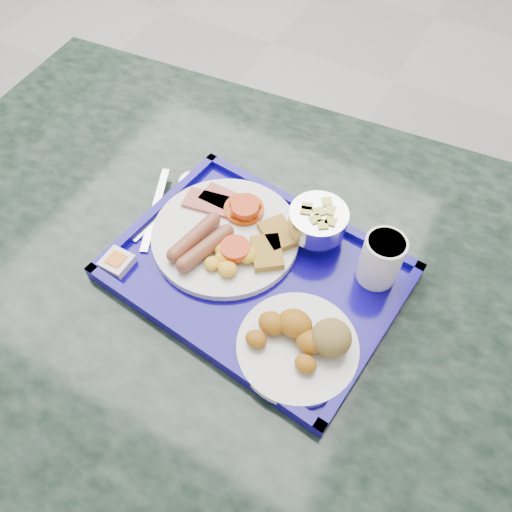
{
  "coord_description": "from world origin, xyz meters",
  "views": [
    {
      "loc": [
        1.08,
        -1.48,
        1.48
      ],
      "look_at": [
        0.88,
        -1.11,
        0.87
      ],
      "focal_mm": 35.0,
      "sensor_mm": 36.0,
      "label": 1
    }
  ],
  "objects": [
    {
      "name": "floor",
      "position": [
        0.0,
        0.0,
        0.0
      ],
      "size": [
        6.0,
        6.0,
        0.0
      ],
      "primitive_type": "plane",
      "color": "gray",
      "rests_on": "ground"
    },
    {
      "name": "fruit_bowl",
      "position": [
        0.93,
        -1.0,
        0.87
      ],
      "size": [
        0.09,
        0.09,
        0.07
      ],
      "color": "#B8B8BB",
      "rests_on": "tray"
    },
    {
      "name": "main_plate",
      "position": [
        0.81,
        -1.07,
        0.84
      ],
      "size": [
        0.24,
        0.24,
        0.04
      ],
      "rotation": [
        0.0,
        0.0,
        -0.33
      ],
      "color": "white",
      "rests_on": "tray"
    },
    {
      "name": "bread_plate",
      "position": [
        1.0,
        -1.19,
        0.85
      ],
      "size": [
        0.17,
        0.17,
        0.06
      ],
      "rotation": [
        0.0,
        0.0,
        -0.25
      ],
      "color": "white",
      "rests_on": "tray"
    },
    {
      "name": "knife",
      "position": [
        0.66,
        -1.08,
        0.83
      ],
      "size": [
        0.09,
        0.17,
        0.0
      ],
      "primitive_type": "cube",
      "rotation": [
        0.0,
        0.0,
        0.41
      ],
      "color": "#B8B8BB",
      "rests_on": "tray"
    },
    {
      "name": "spoon",
      "position": [
        0.67,
        -1.02,
        0.84
      ],
      "size": [
        0.04,
        0.18,
        0.01
      ],
      "rotation": [
        0.0,
        0.0,
        -0.1
      ],
      "color": "#B8B8BB",
      "rests_on": "tray"
    },
    {
      "name": "table",
      "position": [
        0.85,
        -1.11,
        0.61
      ],
      "size": [
        1.37,
        0.96,
        0.82
      ],
      "rotation": [
        0.0,
        0.0,
        0.07
      ],
      "color": "gray",
      "rests_on": "floor"
    },
    {
      "name": "tray",
      "position": [
        0.88,
        -1.11,
        0.83
      ],
      "size": [
        0.46,
        0.36,
        0.03
      ],
      "rotation": [
        0.0,
        0.0,
        -0.12
      ],
      "color": "#0D0282",
      "rests_on": "table"
    },
    {
      "name": "juice_cup",
      "position": [
        1.04,
        -1.02,
        0.88
      ],
      "size": [
        0.06,
        0.06,
        0.09
      ],
      "color": "white",
      "rests_on": "tray"
    },
    {
      "name": "jam_packet",
      "position": [
        0.68,
        -1.2,
        0.84
      ],
      "size": [
        0.04,
        0.04,
        0.02
      ],
      "rotation": [
        0.0,
        0.0,
        -0.02
      ],
      "color": "white",
      "rests_on": "tray"
    }
  ]
}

